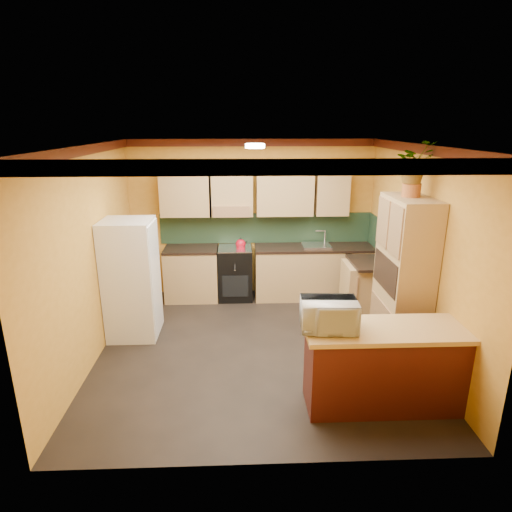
{
  "coord_description": "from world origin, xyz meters",
  "views": [
    {
      "loc": [
        -0.22,
        -5.22,
        2.95
      ],
      "look_at": [
        0.01,
        0.45,
        1.18
      ],
      "focal_mm": 30.0,
      "sensor_mm": 36.0,
      "label": 1
    }
  ],
  "objects": [
    {
      "name": "base_cabinets_back",
      "position": [
        0.32,
        1.8,
        0.44
      ],
      "size": [
        3.65,
        0.6,
        0.88
      ],
      "primitive_type": "cube",
      "color": "tan",
      "rests_on": "ground"
    },
    {
      "name": "pantry",
      "position": [
        1.85,
        -0.22,
        1.05
      ],
      "size": [
        0.48,
        0.9,
        2.1
      ],
      "primitive_type": "cube",
      "color": "tan",
      "rests_on": "ground"
    },
    {
      "name": "microwave",
      "position": [
        0.67,
        -1.29,
        1.09
      ],
      "size": [
        0.59,
        0.42,
        0.31
      ],
      "primitive_type": "imported",
      "rotation": [
        0.0,
        0.0,
        -0.06
      ],
      "color": "white",
      "rests_on": "bar_top"
    },
    {
      "name": "fern_pot",
      "position": [
        1.85,
        -0.17,
        2.18
      ],
      "size": [
        0.22,
        0.22,
        0.16
      ],
      "primitive_type": "cylinder",
      "color": "#9C5325",
      "rests_on": "pantry"
    },
    {
      "name": "breakfast_bar",
      "position": [
        1.38,
        -1.29,
        0.44
      ],
      "size": [
        1.8,
        0.55,
        0.88
      ],
      "primitive_type": "cube",
      "color": "#511312",
      "rests_on": "ground"
    },
    {
      "name": "countertop_back",
      "position": [
        0.32,
        1.8,
        0.9
      ],
      "size": [
        3.65,
        0.62,
        0.04
      ],
      "primitive_type": "cube",
      "color": "black",
      "rests_on": "base_cabinets_back"
    },
    {
      "name": "room_shell",
      "position": [
        0.02,
        0.28,
        2.09
      ],
      "size": [
        4.24,
        4.24,
        2.72
      ],
      "color": "black",
      "rests_on": "ground"
    },
    {
      "name": "countertop_right",
      "position": [
        1.8,
        0.92,
        0.9
      ],
      "size": [
        0.62,
        0.8,
        0.04
      ],
      "primitive_type": "cube",
      "color": "black",
      "rests_on": "base_cabinets_right"
    },
    {
      "name": "base_cabinets_right",
      "position": [
        1.8,
        0.92,
        0.44
      ],
      "size": [
        0.6,
        0.8,
        0.88
      ],
      "primitive_type": "cube",
      "color": "tan",
      "rests_on": "ground"
    },
    {
      "name": "stove",
      "position": [
        -0.3,
        1.8,
        0.46
      ],
      "size": [
        0.58,
        0.58,
        0.91
      ],
      "primitive_type": "cube",
      "color": "black",
      "rests_on": "ground"
    },
    {
      "name": "sink",
      "position": [
        1.1,
        1.8,
        0.94
      ],
      "size": [
        0.48,
        0.4,
        0.03
      ],
      "primitive_type": "cube",
      "color": "silver",
      "rests_on": "countertop_back"
    },
    {
      "name": "fridge",
      "position": [
        -1.75,
        0.48,
        0.85
      ],
      "size": [
        0.68,
        0.66,
        1.7
      ],
      "primitive_type": "cube",
      "color": "white",
      "rests_on": "ground"
    },
    {
      "name": "bar_top",
      "position": [
        1.38,
        -1.29,
        0.91
      ],
      "size": [
        1.9,
        0.65,
        0.05
      ],
      "primitive_type": "cube",
      "color": "tan",
      "rests_on": "breakfast_bar"
    },
    {
      "name": "kettle",
      "position": [
        -0.2,
        1.75,
        1.0
      ],
      "size": [
        0.18,
        0.18,
        0.18
      ],
      "primitive_type": null,
      "rotation": [
        0.0,
        0.0,
        -0.05
      ],
      "color": "#AD0B1E",
      "rests_on": "stove"
    },
    {
      "name": "fern",
      "position": [
        1.85,
        -0.17,
        2.51
      ],
      "size": [
        0.54,
        0.5,
        0.5
      ],
      "primitive_type": "imported",
      "rotation": [
        0.0,
        0.0,
        0.29
      ],
      "color": "tan",
      "rests_on": "fern_pot"
    }
  ]
}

